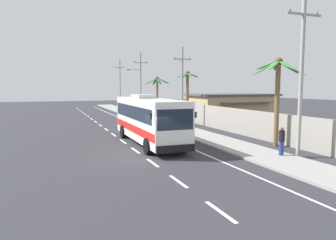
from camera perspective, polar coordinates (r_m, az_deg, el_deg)
name	(u,v)px	position (r m, az deg, el deg)	size (l,w,h in m)	color
ground_plane	(145,157)	(19.19, -4.25, -6.68)	(160.00, 160.00, 0.00)	#303035
sidewalk_kerb	(182,130)	(30.74, 2.57, -1.74)	(3.20, 90.00, 0.14)	#999993
lane_markings	(127,127)	(33.40, -7.47, -1.27)	(3.91, 71.00, 0.01)	white
boundary_wall	(199,114)	(35.83, 5.61, 1.04)	(0.24, 60.00, 2.25)	#9E998E
coach_bus_foreground	(148,118)	(23.47, -3.56, 0.30)	(2.95, 10.82, 3.61)	white
motorcycle_beside_bus	(146,122)	(32.43, -3.97, -0.29)	(0.56, 1.96, 1.62)	black
pedestrian_near_kerb	(156,112)	(39.52, -2.18, 1.40)	(0.36, 0.36, 1.71)	black
pedestrian_midwalk	(282,141)	(20.02, 19.80, -3.51)	(0.36, 0.36, 1.69)	navy
utility_pole_nearest	(301,74)	(20.38, 22.91, 7.58)	(2.49, 0.24, 9.39)	#9E9E99
utility_pole_mid	(182,85)	(34.40, 2.56, 6.33)	(2.12, 0.24, 8.44)	#9E9E99
utility_pole_far	(140,81)	(50.31, -5.03, 6.94)	(3.30, 0.24, 9.53)	#9E9E99
utility_pole_distant	(120,83)	(66.73, -8.64, 6.64)	(1.99, 0.24, 9.70)	#9E9E99
palm_nearest	(278,84)	(23.44, 19.18, 6.20)	(3.63, 3.91, 6.23)	brown
palm_second	(157,88)	(46.85, -1.95, 5.83)	(3.72, 3.87, 5.72)	brown
palm_third	(187,87)	(36.90, 3.53, 5.93)	(2.65, 2.72, 6.03)	brown
roadside_building	(231,106)	(42.24, 11.32, 2.44)	(10.74, 7.34, 3.30)	tan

